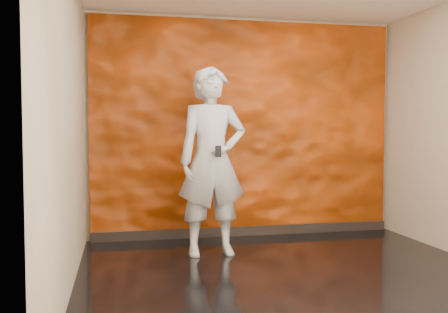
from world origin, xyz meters
TOP-DOWN VIEW (x-y plane):
  - room at (0.00, 0.00)m, footprint 4.02×4.02m
  - feature_wall at (0.00, 1.96)m, footprint 3.90×0.06m
  - baseboard at (0.00, 1.92)m, footprint 3.90×0.04m
  - man at (-0.60, 1.06)m, footprint 0.77×0.53m
  - phone at (-0.59, 0.77)m, footprint 0.07×0.02m

SIDE VIEW (x-z plane):
  - baseboard at x=0.00m, z-range 0.00..0.12m
  - man at x=-0.60m, z-range 0.00..2.05m
  - phone at x=-0.59m, z-range 1.08..1.20m
  - feature_wall at x=0.00m, z-range 0.00..2.75m
  - room at x=0.00m, z-range -0.01..2.81m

